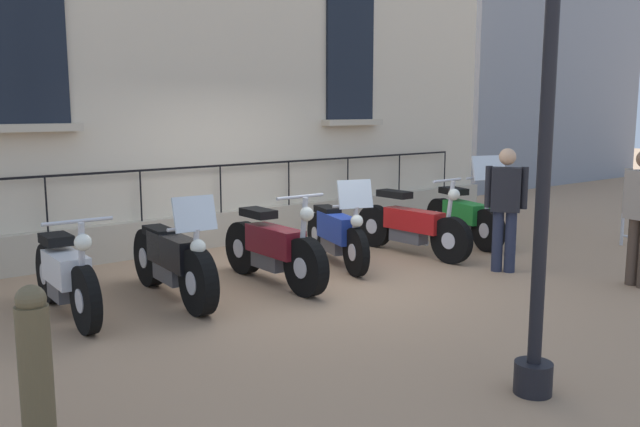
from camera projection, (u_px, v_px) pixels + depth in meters
ground_plane at (315, 275)px, 8.46m from camera, size 60.00×60.00×0.00m
building_facade at (203, 5)px, 9.99m from camera, size 0.82×12.19×7.41m
motorcycle_white at (66, 277)px, 6.67m from camera, size 1.92×0.65×1.07m
motorcycle_black at (173, 262)px, 7.30m from camera, size 2.08×0.54×1.22m
motorcycle_maroon at (273, 250)px, 7.94m from camera, size 2.00×0.63×1.14m
motorcycle_blue at (337, 234)px, 8.89m from camera, size 1.86×0.78×1.21m
motorcycle_red at (412, 226)px, 9.56m from camera, size 2.11×0.56×1.15m
motorcycle_green at (464, 217)px, 10.32m from camera, size 1.87×0.83×1.41m
bollard at (36, 371)px, 3.98m from camera, size 0.20×0.20×1.07m
pedestrian_walking at (506, 203)px, 8.48m from camera, size 0.46×0.38×1.59m
distant_building at (508, 65)px, 19.47m from camera, size 4.02×7.74×6.72m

